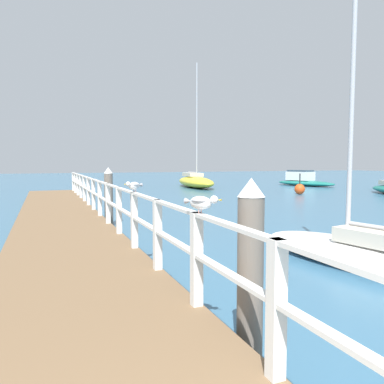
# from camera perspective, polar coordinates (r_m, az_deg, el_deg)

# --- Properties ---
(pier_deck) EXTENTS (2.50, 24.07, 0.46)m
(pier_deck) POSITION_cam_1_polar(r_m,az_deg,el_deg) (12.14, -19.32, -4.78)
(pier_deck) COLOR brown
(pier_deck) RESTS_ON ground_plane
(pier_railing) EXTENTS (0.12, 22.59, 1.10)m
(pier_railing) POSITION_cam_1_polar(r_m,az_deg,el_deg) (12.14, -13.90, -0.35)
(pier_railing) COLOR silver
(pier_railing) RESTS_ON pier_deck
(dock_piling_near) EXTENTS (0.29, 0.29, 1.98)m
(dock_piling_near) POSITION_cam_1_polar(r_m,az_deg,el_deg) (4.10, 8.86, -11.67)
(dock_piling_near) COLOR #6B6056
(dock_piling_near) RESTS_ON ground_plane
(dock_piling_far) EXTENTS (0.29, 0.29, 1.98)m
(dock_piling_far) POSITION_cam_1_polar(r_m,az_deg,el_deg) (12.81, -12.58, -0.70)
(dock_piling_far) COLOR #6B6056
(dock_piling_far) RESTS_ON ground_plane
(seagull_foreground) EXTENTS (0.30, 0.42, 0.21)m
(seagull_foreground) POSITION_cam_1_polar(r_m,az_deg,el_deg) (4.19, 1.43, -1.53)
(seagull_foreground) COLOR white
(seagull_foreground) RESTS_ON pier_railing
(seagull_background) EXTENTS (0.41, 0.31, 0.21)m
(seagull_background) POSITION_cam_1_polar(r_m,az_deg,el_deg) (7.32, -8.83, 1.00)
(seagull_background) COLOR white
(seagull_background) RESTS_ON pier_railing
(boat_0) EXTENTS (3.53, 6.26, 1.45)m
(boat_0) POSITION_cam_1_polar(r_m,az_deg,el_deg) (35.98, 16.66, 1.68)
(boat_0) COLOR #197266
(boat_0) RESTS_ON ground_plane
(boat_1) EXTENTS (2.55, 5.02, 5.87)m
(boat_1) POSITION_cam_1_polar(r_m,az_deg,el_deg) (8.69, 24.19, -7.92)
(boat_1) COLOR white
(boat_1) RESTS_ON ground_plane
(boat_2) EXTENTS (2.81, 7.67, 10.39)m
(boat_2) POSITION_cam_1_polar(r_m,az_deg,el_deg) (32.13, 0.51, 1.66)
(boat_2) COLOR gold
(boat_2) RESTS_ON ground_plane
(channel_buoy) EXTENTS (0.70, 0.70, 1.40)m
(channel_buoy) POSITION_cam_1_polar(r_m,az_deg,el_deg) (26.28, 16.08, 0.45)
(channel_buoy) COLOR #E54C19
(channel_buoy) RESTS_ON ground_plane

